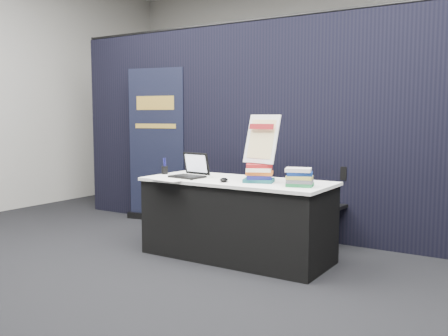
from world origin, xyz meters
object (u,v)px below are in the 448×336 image
Objects in this scene: laptop at (190,172)px; book_stack_tall at (260,173)px; book_stack_short at (299,177)px; display_table at (237,219)px; stacking_chair at (326,202)px; pullup_banner at (157,154)px; info_sign at (262,139)px.

laptop reaches higher than book_stack_tall.
book_stack_short is at bearing 6.29° from laptop.
stacking_chair reaches higher than display_table.
book_stack_tall is at bearing -36.54° from pullup_banner.
stacking_chair is (0.27, 0.94, -0.38)m from book_stack_tall.
info_sign is (-0.41, 0.09, 0.31)m from book_stack_short.
book_stack_short is 1.08m from stacking_chair.
info_sign is at bearing 167.48° from book_stack_short.
display_table is at bearing -38.59° from pullup_banner.
laptop is at bearing -130.98° from stacking_chair.
display_table is 0.82m from book_stack_short.
laptop reaches higher than display_table.
info_sign is at bearing -101.68° from stacking_chair.
pullup_banner is (-2.45, 1.05, 0.04)m from book_stack_short.
laptop is 1.65m from pullup_banner.
display_table is 2.19× the size of stacking_chair.
book_stack_tall is 1.05m from stacking_chair.
pullup_banner is at bearing 152.14° from display_table.
pullup_banner reaches higher than book_stack_tall.
display_table is 5.36× the size of laptop.
book_stack_short is at bearing -77.39° from stacking_chair.
info_sign reaches higher than book_stack_tall.
pullup_banner is (-2.04, 0.99, 0.03)m from book_stack_tall.
laptop is 1.12× the size of book_stack_tall.
stacking_chair is (0.54, 0.89, 0.08)m from display_table.
laptop is 0.17× the size of pullup_banner.
info_sign reaches higher than book_stack_short.
display_table is 0.81m from info_sign.
info_sign is 0.23× the size of pullup_banner.
pullup_banner is (-1.29, 1.03, 0.06)m from laptop.
laptop is at bearing -165.12° from info_sign.
display_table is 0.92× the size of pullup_banner.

